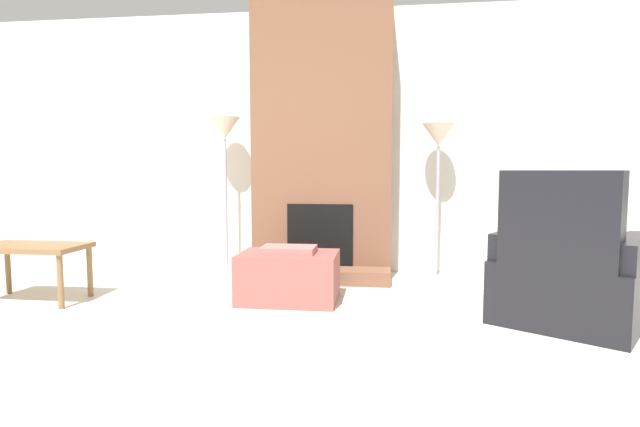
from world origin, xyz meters
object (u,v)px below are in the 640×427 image
at_px(ottoman, 289,276).
at_px(side_table, 32,252).
at_px(floor_lamp_left, 225,138).
at_px(armchair, 568,279).
at_px(floor_lamp_right, 438,145).

distance_m(ottoman, side_table, 2.00).
bearing_deg(floor_lamp_left, armchair, -25.01).
relative_size(armchair, floor_lamp_right, 0.85).
height_order(floor_lamp_left, floor_lamp_right, floor_lamp_left).
bearing_deg(floor_lamp_right, side_table, -158.96).
bearing_deg(armchair, floor_lamp_left, 7.60).
relative_size(armchair, side_table, 1.53).
relative_size(ottoman, armchair, 0.61).
relative_size(side_table, floor_lamp_right, 0.56).
distance_m(ottoman, floor_lamp_right, 1.89).
bearing_deg(floor_lamp_right, ottoman, -141.10).
distance_m(armchair, floor_lamp_right, 1.76).
relative_size(ottoman, side_table, 0.94).
xyz_separation_m(side_table, floor_lamp_left, (1.16, 1.23, 0.94)).
relative_size(ottoman, floor_lamp_right, 0.52).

